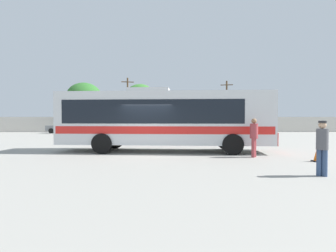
{
  "coord_description": "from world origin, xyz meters",
  "views": [
    {
      "loc": [
        0.99,
        -13.47,
        1.76
      ],
      "look_at": [
        1.11,
        3.68,
        1.31
      ],
      "focal_mm": 28.26,
      "sensor_mm": 36.0,
      "label": 1
    }
  ],
  "objects_px": {
    "attendant_by_bus_door": "(254,135)",
    "parked_car_leftmost_grey": "(65,127)",
    "parked_car_second_red": "(107,127)",
    "utility_pole_far": "(227,105)",
    "traffic_cone_on_apron": "(317,154)",
    "passenger_waiting_on_apron": "(322,145)",
    "utility_pole_near": "(128,103)",
    "coach_bus_silver_red": "(162,118)",
    "roadside_tree_midleft": "(140,98)",
    "roadside_tree_left": "(84,98)"
  },
  "relations": [
    {
      "from": "parked_car_second_red",
      "to": "utility_pole_far",
      "type": "relative_size",
      "value": 0.55
    },
    {
      "from": "passenger_waiting_on_apron",
      "to": "parked_car_second_red",
      "type": "distance_m",
      "value": 27.93
    },
    {
      "from": "parked_car_leftmost_grey",
      "to": "roadside_tree_midleft",
      "type": "xyz_separation_m",
      "value": [
        8.52,
        10.01,
        4.5
      ]
    },
    {
      "from": "parked_car_second_red",
      "to": "roadside_tree_midleft",
      "type": "xyz_separation_m",
      "value": [
        3.12,
        10.26,
        4.54
      ]
    },
    {
      "from": "parked_car_leftmost_grey",
      "to": "utility_pole_near",
      "type": "height_order",
      "value": "utility_pole_near"
    },
    {
      "from": "parked_car_second_red",
      "to": "utility_pole_far",
      "type": "height_order",
      "value": "utility_pole_far"
    },
    {
      "from": "attendant_by_bus_door",
      "to": "coach_bus_silver_red",
      "type": "bearing_deg",
      "value": 152.14
    },
    {
      "from": "parked_car_leftmost_grey",
      "to": "utility_pole_far",
      "type": "relative_size",
      "value": 0.56
    },
    {
      "from": "utility_pole_near",
      "to": "roadside_tree_midleft",
      "type": "height_order",
      "value": "utility_pole_near"
    },
    {
      "from": "coach_bus_silver_red",
      "to": "roadside_tree_midleft",
      "type": "xyz_separation_m",
      "value": [
        -4.06,
        29.06,
        3.46
      ]
    },
    {
      "from": "parked_car_second_red",
      "to": "utility_pole_near",
      "type": "relative_size",
      "value": 0.53
    },
    {
      "from": "passenger_waiting_on_apron",
      "to": "utility_pole_near",
      "type": "height_order",
      "value": "utility_pole_near"
    },
    {
      "from": "attendant_by_bus_door",
      "to": "passenger_waiting_on_apron",
      "type": "bearing_deg",
      "value": -79.53
    },
    {
      "from": "attendant_by_bus_door",
      "to": "parked_car_leftmost_grey",
      "type": "distance_m",
      "value": 27.17
    },
    {
      "from": "parked_car_second_red",
      "to": "attendant_by_bus_door",
      "type": "bearing_deg",
      "value": -61.46
    },
    {
      "from": "attendant_by_bus_door",
      "to": "utility_pole_near",
      "type": "relative_size",
      "value": 0.23
    },
    {
      "from": "parked_car_second_red",
      "to": "utility_pole_far",
      "type": "bearing_deg",
      "value": 20.8
    },
    {
      "from": "utility_pole_near",
      "to": "roadside_tree_midleft",
      "type": "bearing_deg",
      "value": 73.54
    },
    {
      "from": "passenger_waiting_on_apron",
      "to": "utility_pole_near",
      "type": "bearing_deg",
      "value": 108.77
    },
    {
      "from": "traffic_cone_on_apron",
      "to": "parked_car_second_red",
      "type": "bearing_deg",
      "value": 121.43
    },
    {
      "from": "parked_car_second_red",
      "to": "roadside_tree_midleft",
      "type": "relative_size",
      "value": 0.55
    },
    {
      "from": "passenger_waiting_on_apron",
      "to": "parked_car_leftmost_grey",
      "type": "distance_m",
      "value": 30.88
    },
    {
      "from": "utility_pole_near",
      "to": "roadside_tree_midleft",
      "type": "xyz_separation_m",
      "value": [
        1.37,
        4.63,
        1.21
      ]
    },
    {
      "from": "attendant_by_bus_door",
      "to": "traffic_cone_on_apron",
      "type": "bearing_deg",
      "value": -30.29
    },
    {
      "from": "passenger_waiting_on_apron",
      "to": "parked_car_second_red",
      "type": "relative_size",
      "value": 0.41
    },
    {
      "from": "parked_car_second_red",
      "to": "utility_pole_far",
      "type": "xyz_separation_m",
      "value": [
        16.43,
        6.24,
        3.16
      ]
    },
    {
      "from": "coach_bus_silver_red",
      "to": "traffic_cone_on_apron",
      "type": "height_order",
      "value": "coach_bus_silver_red"
    },
    {
      "from": "roadside_tree_midleft",
      "to": "traffic_cone_on_apron",
      "type": "height_order",
      "value": "roadside_tree_midleft"
    },
    {
      "from": "utility_pole_near",
      "to": "utility_pole_far",
      "type": "xyz_separation_m",
      "value": [
        14.68,
        0.61,
        -0.17
      ]
    },
    {
      "from": "utility_pole_far",
      "to": "roadside_tree_left",
      "type": "height_order",
      "value": "roadside_tree_left"
    },
    {
      "from": "coach_bus_silver_red",
      "to": "attendant_by_bus_door",
      "type": "relative_size",
      "value": 6.37
    },
    {
      "from": "parked_car_leftmost_grey",
      "to": "utility_pole_far",
      "type": "distance_m",
      "value": 22.85
    },
    {
      "from": "traffic_cone_on_apron",
      "to": "roadside_tree_midleft",
      "type": "bearing_deg",
      "value": 107.91
    },
    {
      "from": "coach_bus_silver_red",
      "to": "utility_pole_near",
      "type": "distance_m",
      "value": 25.12
    },
    {
      "from": "passenger_waiting_on_apron",
      "to": "roadside_tree_left",
      "type": "bearing_deg",
      "value": 117.72
    },
    {
      "from": "coach_bus_silver_red",
      "to": "utility_pole_near",
      "type": "bearing_deg",
      "value": 102.52
    },
    {
      "from": "utility_pole_near",
      "to": "roadside_tree_left",
      "type": "distance_m",
      "value": 7.99
    },
    {
      "from": "parked_car_second_red",
      "to": "roadside_tree_left",
      "type": "relative_size",
      "value": 0.55
    },
    {
      "from": "attendant_by_bus_door",
      "to": "parked_car_second_red",
      "type": "relative_size",
      "value": 0.43
    },
    {
      "from": "attendant_by_bus_door",
      "to": "parked_car_leftmost_grey",
      "type": "relative_size",
      "value": 0.42
    },
    {
      "from": "utility_pole_far",
      "to": "traffic_cone_on_apron",
      "type": "xyz_separation_m",
      "value": [
        -2.77,
        -28.59,
        -3.61
      ]
    },
    {
      "from": "roadside_tree_left",
      "to": "roadside_tree_midleft",
      "type": "bearing_deg",
      "value": 10.4
    },
    {
      "from": "parked_car_leftmost_grey",
      "to": "roadside_tree_midleft",
      "type": "height_order",
      "value": "roadside_tree_midleft"
    },
    {
      "from": "attendant_by_bus_door",
      "to": "traffic_cone_on_apron",
      "type": "distance_m",
      "value": 2.65
    },
    {
      "from": "passenger_waiting_on_apron",
      "to": "roadside_tree_left",
      "type": "relative_size",
      "value": 0.23
    },
    {
      "from": "utility_pole_near",
      "to": "parked_car_leftmost_grey",
      "type": "bearing_deg",
      "value": -143.06
    },
    {
      "from": "passenger_waiting_on_apron",
      "to": "roadside_tree_midleft",
      "type": "height_order",
      "value": "roadside_tree_midleft"
    },
    {
      "from": "passenger_waiting_on_apron",
      "to": "traffic_cone_on_apron",
      "type": "distance_m",
      "value": 3.2
    },
    {
      "from": "parked_car_leftmost_grey",
      "to": "roadside_tree_left",
      "type": "height_order",
      "value": "roadside_tree_left"
    },
    {
      "from": "parked_car_leftmost_grey",
      "to": "roadside_tree_midleft",
      "type": "bearing_deg",
      "value": 49.59
    }
  ]
}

